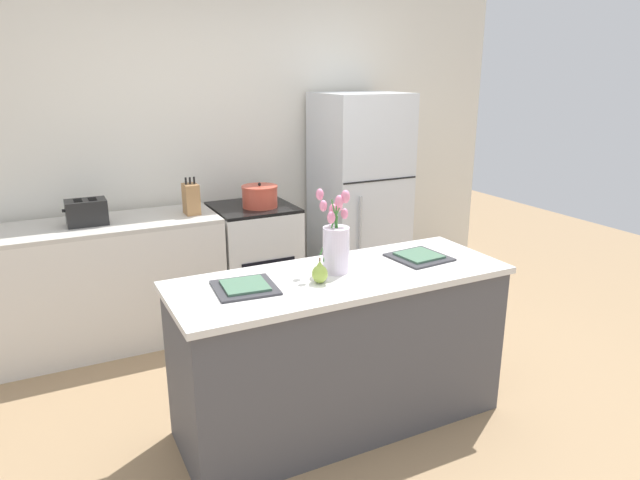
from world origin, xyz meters
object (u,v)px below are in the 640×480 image
flower_vase (336,242)px  pear_figurine (320,273)px  cooking_pot (260,196)px  refrigerator (359,198)px  knife_block (191,199)px  plate_setting_left (245,287)px  plate_setting_right (419,257)px  stove_range (255,261)px  toaster (87,212)px

flower_vase → pear_figurine: flower_vase is taller
flower_vase → cooking_pot: bearing=84.4°
refrigerator → knife_block: refrigerator is taller
knife_block → cooking_pot: bearing=-2.2°
plate_setting_left → plate_setting_right: size_ratio=1.00×
stove_range → refrigerator: 1.04m
refrigerator → plate_setting_left: bearing=-135.0°
plate_setting_left → plate_setting_right: same height
refrigerator → plate_setting_right: 1.65m
refrigerator → plate_setting_left: 2.22m
refrigerator → toaster: refrigerator is taller
toaster → knife_block: (0.71, -0.03, 0.03)m
plate_setting_left → knife_block: size_ratio=1.18×
refrigerator → flower_vase: refrigerator is taller
flower_vase → plate_setting_left: (-0.51, -0.02, -0.15)m
plate_setting_left → knife_block: knife_block is taller
toaster → flower_vase: bearing=-54.9°
flower_vase → plate_setting_right: flower_vase is taller
toaster → knife_block: 0.71m
cooking_pot → knife_block: bearing=177.8°
flower_vase → plate_setting_right: bearing=-2.0°
refrigerator → knife_block: size_ratio=6.40×
pear_figurine → plate_setting_left: bearing=166.0°
plate_setting_left → knife_block: bearing=84.8°
toaster → knife_block: size_ratio=1.04×
knife_block → stove_range: bearing=4.6°
knife_block → refrigerator: bearing=1.6°
knife_block → toaster: bearing=177.7°
pear_figurine → plate_setting_left: pear_figurine is taller
refrigerator → toaster: 2.14m
plate_setting_left → knife_block: 1.54m
refrigerator → toaster: (-2.14, -0.01, 0.12)m
plate_setting_right → knife_block: size_ratio=1.18×
refrigerator → stove_range: bearing=-180.0°
stove_range → flower_vase: size_ratio=2.02×
flower_vase → plate_setting_left: 0.53m
stove_range → pear_figurine: pear_figurine is taller
stove_range → refrigerator: (0.95, 0.00, 0.41)m
plate_setting_right → toaster: 2.24m
refrigerator → plate_setting_left: size_ratio=5.41×
stove_range → cooking_pot: size_ratio=3.27×
toaster → knife_block: bearing=-2.3°
stove_range → refrigerator: refrigerator is taller
flower_vase → pear_figurine: (-0.15, -0.11, -0.11)m
pear_figurine → cooking_pot: bearing=79.6°
pear_figurine → plate_setting_left: (-0.36, 0.09, -0.04)m
pear_figurine → refrigerator: bearing=54.0°
pear_figurine → cooking_pot: cooking_pot is taller
stove_range → cooking_pot: bearing=-57.0°
stove_range → knife_block: (-0.48, -0.04, 0.56)m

